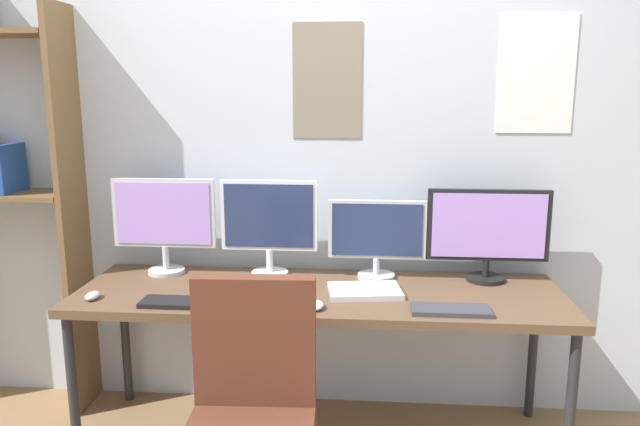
{
  "coord_description": "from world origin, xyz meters",
  "views": [
    {
      "loc": [
        0.21,
        -2.02,
        1.64
      ],
      "look_at": [
        0.0,
        0.65,
        1.09
      ],
      "focal_mm": 34.03,
      "sensor_mm": 36.0,
      "label": 1
    }
  ],
  "objects_px": {
    "mouse_right_side": "(93,296)",
    "laptop_closed": "(365,291)",
    "keyboard_left": "(183,302)",
    "coffee_mug": "(278,301)",
    "monitor_center_right": "(377,236)",
    "monitor_far_right": "(488,230)",
    "mouse_left_side": "(317,305)",
    "monitor_center_left": "(269,222)",
    "monitor_far_left": "(164,219)",
    "keyboard_right": "(451,310)",
    "desk": "(319,301)"
  },
  "relations": [
    {
      "from": "monitor_far_left",
      "to": "keyboard_left",
      "type": "relative_size",
      "value": 1.41
    },
    {
      "from": "monitor_center_left",
      "to": "laptop_closed",
      "type": "xyz_separation_m",
      "value": [
        0.47,
        -0.24,
        -0.26
      ]
    },
    {
      "from": "keyboard_right",
      "to": "mouse_left_side",
      "type": "xyz_separation_m",
      "value": [
        -0.55,
        -0.01,
        0.01
      ]
    },
    {
      "from": "mouse_left_side",
      "to": "laptop_closed",
      "type": "relative_size",
      "value": 0.3
    },
    {
      "from": "monitor_far_left",
      "to": "monitor_center_right",
      "type": "xyz_separation_m",
      "value": [
        1.04,
        -0.0,
        -0.06
      ]
    },
    {
      "from": "monitor_center_left",
      "to": "mouse_right_side",
      "type": "bearing_deg",
      "value": -150.41
    },
    {
      "from": "monitor_center_right",
      "to": "keyboard_right",
      "type": "height_order",
      "value": "monitor_center_right"
    },
    {
      "from": "monitor_center_left",
      "to": "keyboard_left",
      "type": "height_order",
      "value": "monitor_center_left"
    },
    {
      "from": "mouse_left_side",
      "to": "laptop_closed",
      "type": "height_order",
      "value": "mouse_left_side"
    },
    {
      "from": "desk",
      "to": "keyboard_right",
      "type": "xyz_separation_m",
      "value": [
        0.56,
        -0.23,
        0.06
      ]
    },
    {
      "from": "keyboard_right",
      "to": "monitor_far_right",
      "type": "bearing_deg",
      "value": 63.53
    },
    {
      "from": "monitor_far_left",
      "to": "coffee_mug",
      "type": "distance_m",
      "value": 0.83
    },
    {
      "from": "keyboard_left",
      "to": "mouse_right_side",
      "type": "xyz_separation_m",
      "value": [
        -0.41,
        0.04,
        0.01
      ]
    },
    {
      "from": "keyboard_right",
      "to": "laptop_closed",
      "type": "xyz_separation_m",
      "value": [
        -0.35,
        0.21,
        0.0
      ]
    },
    {
      "from": "monitor_far_right",
      "to": "keyboard_right",
      "type": "distance_m",
      "value": 0.55
    },
    {
      "from": "coffee_mug",
      "to": "keyboard_right",
      "type": "bearing_deg",
      "value": 3.56
    },
    {
      "from": "desk",
      "to": "coffee_mug",
      "type": "bearing_deg",
      "value": -118.49
    },
    {
      "from": "monitor_center_right",
      "to": "mouse_left_side",
      "type": "distance_m",
      "value": 0.55
    },
    {
      "from": "keyboard_left",
      "to": "mouse_left_side",
      "type": "distance_m",
      "value": 0.57
    },
    {
      "from": "desk",
      "to": "monitor_far_right",
      "type": "height_order",
      "value": "monitor_far_right"
    },
    {
      "from": "desk",
      "to": "keyboard_right",
      "type": "distance_m",
      "value": 0.61
    },
    {
      "from": "keyboard_left",
      "to": "keyboard_right",
      "type": "distance_m",
      "value": 1.12
    },
    {
      "from": "monitor_center_right",
      "to": "coffee_mug",
      "type": "xyz_separation_m",
      "value": [
        -0.41,
        -0.49,
        -0.17
      ]
    },
    {
      "from": "mouse_right_side",
      "to": "laptop_closed",
      "type": "relative_size",
      "value": 0.3
    },
    {
      "from": "mouse_left_side",
      "to": "laptop_closed",
      "type": "bearing_deg",
      "value": 47.19
    },
    {
      "from": "desk",
      "to": "keyboard_left",
      "type": "relative_size",
      "value": 6.11
    },
    {
      "from": "monitor_center_left",
      "to": "mouse_right_side",
      "type": "xyz_separation_m",
      "value": [
        -0.71,
        -0.41,
        -0.25
      ]
    },
    {
      "from": "keyboard_left",
      "to": "desk",
      "type": "bearing_deg",
      "value": 22.33
    },
    {
      "from": "monitor_far_right",
      "to": "coffee_mug",
      "type": "relative_size",
      "value": 5.37
    },
    {
      "from": "monitor_far_right",
      "to": "monitor_far_left",
      "type": "bearing_deg",
      "value": -180.0
    },
    {
      "from": "monitor_far_left",
      "to": "monitor_center_left",
      "type": "relative_size",
      "value": 1.08
    },
    {
      "from": "mouse_left_side",
      "to": "monitor_far_right",
      "type": "bearing_deg",
      "value": 30.19
    },
    {
      "from": "keyboard_left",
      "to": "laptop_closed",
      "type": "distance_m",
      "value": 0.79
    },
    {
      "from": "monitor_far_right",
      "to": "keyboard_right",
      "type": "xyz_separation_m",
      "value": [
        -0.22,
        -0.44,
        -0.24
      ]
    },
    {
      "from": "laptop_closed",
      "to": "monitor_center_left",
      "type": "bearing_deg",
      "value": 144.98
    },
    {
      "from": "monitor_far_left",
      "to": "monitor_center_left",
      "type": "xyz_separation_m",
      "value": [
        0.52,
        -0.0,
        -0.01
      ]
    },
    {
      "from": "monitor_center_left",
      "to": "monitor_far_left",
      "type": "bearing_deg",
      "value": 180.0
    },
    {
      "from": "mouse_right_side",
      "to": "laptop_closed",
      "type": "bearing_deg",
      "value": 8.22
    },
    {
      "from": "monitor_far_left",
      "to": "monitor_center_left",
      "type": "bearing_deg",
      "value": -0.0
    },
    {
      "from": "desk",
      "to": "monitor_center_right",
      "type": "xyz_separation_m",
      "value": [
        0.26,
        0.21,
        0.26
      ]
    },
    {
      "from": "laptop_closed",
      "to": "coffee_mug",
      "type": "height_order",
      "value": "coffee_mug"
    },
    {
      "from": "keyboard_left",
      "to": "coffee_mug",
      "type": "relative_size",
      "value": 3.4
    },
    {
      "from": "keyboard_right",
      "to": "mouse_left_side",
      "type": "relative_size",
      "value": 3.37
    },
    {
      "from": "monitor_center_left",
      "to": "mouse_left_side",
      "type": "height_order",
      "value": "monitor_center_left"
    },
    {
      "from": "keyboard_left",
      "to": "mouse_left_side",
      "type": "relative_size",
      "value": 3.75
    },
    {
      "from": "monitor_far_right",
      "to": "keyboard_right",
      "type": "height_order",
      "value": "monitor_far_right"
    },
    {
      "from": "monitor_center_right",
      "to": "monitor_far_right",
      "type": "relative_size",
      "value": 0.82
    },
    {
      "from": "monitor_center_right",
      "to": "keyboard_right",
      "type": "distance_m",
      "value": 0.57
    },
    {
      "from": "monitor_far_left",
      "to": "keyboard_right",
      "type": "distance_m",
      "value": 1.44
    },
    {
      "from": "keyboard_right",
      "to": "coffee_mug",
      "type": "xyz_separation_m",
      "value": [
        -0.71,
        -0.04,
        0.04
      ]
    }
  ]
}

